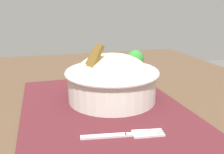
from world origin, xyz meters
The scene contains 4 objects.
table centered at (0.00, 0.00, 0.66)m, with size 1.14×0.99×0.72m.
placemat centered at (0.03, 0.03, 0.72)m, with size 0.44×0.32×0.00m, color #47191E.
bowl centered at (-0.02, 0.06, 0.77)m, with size 0.21×0.21×0.12m.
fork centered at (0.14, 0.04, 0.72)m, with size 0.03×0.13×0.00m.
Camera 1 is at (0.46, -0.07, 0.92)m, focal length 38.68 mm.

